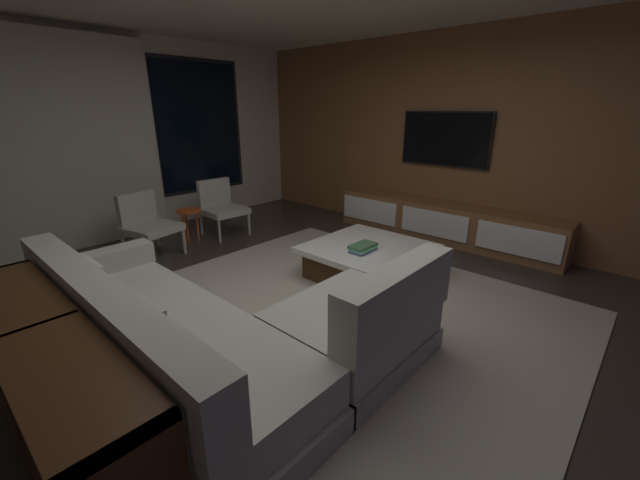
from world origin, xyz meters
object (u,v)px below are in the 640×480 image
Objects in this scene: sectional_couch at (218,336)px; coffee_table at (368,261)px; accent_chair_by_curtain at (147,222)px; accent_chair_near_window at (220,204)px; mounted_tv at (445,139)px; media_console at (444,223)px; side_stool at (189,216)px; console_table_behind_couch at (50,380)px; book_stack_on_coffee_table at (363,248)px.

sectional_couch is 1.99m from coffee_table.
accent_chair_near_window is at bearing 3.63° from accent_chair_by_curtain.
mounted_tv reaches higher than accent_chair_near_window.
mounted_tv is at bearing -35.78° from accent_chair_by_curtain.
coffee_table is at bearing -176.03° from mounted_tv.
coffee_table is 1.69m from media_console.
side_stool is at bearing 105.73° from coffee_table.
coffee_table is at bearing 4.69° from sectional_couch.
console_table_behind_couch is at bearing 179.47° from media_console.
accent_chair_by_curtain is 0.37× the size of console_table_behind_couch.
accent_chair_by_curtain is at bearing 56.28° from console_table_behind_couch.
sectional_couch reaches higher than accent_chair_by_curtain.
mounted_tv is (0.18, 0.20, 1.10)m from media_console.
sectional_couch is 2.91m from side_stool.
coffee_table is at bearing -85.92° from accent_chair_near_window.
side_stool is at bearing 101.81° from book_stack_on_coffee_table.
accent_chair_by_curtain reaches higher than coffee_table.
sectional_couch reaches higher than media_console.
media_console is 2.52× the size of mounted_tv.
mounted_tv is (1.86, 0.13, 1.16)m from coffee_table.
side_stool is at bearing 133.37° from media_console.
mounted_tv is at bearing -42.17° from side_stool.
console_table_behind_couch is (-2.72, -2.49, -0.02)m from accent_chair_near_window.
mounted_tv is (2.04, -2.33, 0.92)m from accent_chair_near_window.
book_stack_on_coffee_table is 0.38× the size of accent_chair_near_window.
mounted_tv is at bearing -48.83° from accent_chair_near_window.
side_stool is 3.31m from console_table_behind_couch.
console_table_behind_couch reaches higher than media_console.
mounted_tv reaches higher than coffee_table.
accent_chair_by_curtain is (-1.10, -0.07, 0.00)m from accent_chair_near_window.
accent_chair_near_window is 1.70× the size of side_stool.
book_stack_on_coffee_table is 2.72m from console_table_behind_couch.
accent_chair_by_curtain is (0.70, 2.55, 0.14)m from sectional_couch.
sectional_couch is 1.82m from book_stack_on_coffee_table.
console_table_behind_couch is (-0.91, 0.14, 0.12)m from sectional_couch.
side_stool is at bearing -177.58° from accent_chair_near_window.
book_stack_on_coffee_table is at bearing 3.66° from sectional_couch.
accent_chair_near_window is 3.68m from console_table_behind_couch.
side_stool is 0.37× the size of mounted_tv.
side_stool is (1.29, 2.60, 0.08)m from sectional_couch.
accent_chair_by_curtain is 0.59m from side_stool.
book_stack_on_coffee_table is at bearing -0.41° from console_table_behind_couch.
coffee_table is at bearing 15.44° from book_stack_on_coffee_table.
book_stack_on_coffee_table is at bearing -89.82° from accent_chair_near_window.
console_table_behind_couch is at bearing -178.12° from mounted_tv.
mounted_tv reaches higher than side_stool.
accent_chair_near_window is 1.00× the size of accent_chair_by_curtain.
sectional_couch is 0.81× the size of media_console.
accent_chair_near_window is (-0.18, 2.46, 0.25)m from coffee_table.
sectional_couch is 2.03× the size of mounted_tv.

